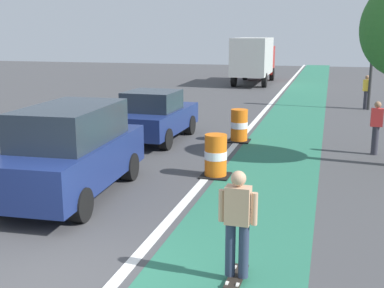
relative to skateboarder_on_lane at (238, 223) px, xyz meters
name	(u,v)px	position (x,y,z in m)	size (l,w,h in m)	color
ground_plane	(53,281)	(-2.61, -0.73, -0.91)	(100.00, 100.00, 0.00)	#424244
bike_lane_strip	(287,134)	(-0.21, 11.27, -0.91)	(2.50, 80.00, 0.01)	#286B51
lane_divider_stripe	(246,131)	(-1.71, 11.27, -0.91)	(0.20, 80.00, 0.01)	silver
skateboarder_on_lane	(238,223)	(0.00, 0.00, 0.00)	(0.57, 0.81, 1.69)	black
parked_suv_nearest	(72,151)	(-4.25, 2.91, 0.12)	(2.11, 4.69, 2.04)	navy
parked_sedan_second	(155,116)	(-4.47, 8.93, -0.08)	(1.99, 4.14, 1.70)	navy
traffic_barrel_front	(216,156)	(-1.51, 5.24, -0.38)	(0.73, 0.73, 1.09)	orange
traffic_barrel_mid	(239,126)	(-1.68, 9.51, -0.38)	(0.73, 0.73, 1.09)	orange
delivery_truck_down_block	(254,58)	(-4.12, 28.83, 0.94)	(2.46, 7.64, 3.23)	beige
traffic_light_corner	(374,34)	(2.99, 18.10, 2.59)	(0.41, 0.32, 5.10)	#2D2D2D
pedestrian_crossing	(366,91)	(2.86, 18.32, -0.05)	(0.34, 0.20, 1.61)	#33333D
pedestrian_waiting	(376,126)	(2.57, 8.79, -0.05)	(0.34, 0.20, 1.61)	#33333D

